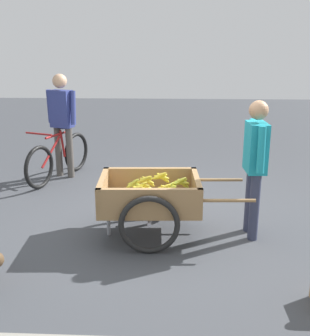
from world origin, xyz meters
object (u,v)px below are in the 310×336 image
vendor_person (255,158)px  fruit_cart (151,199)px  cyclist_person (62,116)px  bicycle (59,158)px

vendor_person → fruit_cart: bearing=2.6°
fruit_cart → cyclist_person: bearing=-54.4°
bicycle → cyclist_person: 0.66m
cyclist_person → fruit_cart: bearing=125.6°
fruit_cart → vendor_person: size_ratio=1.10×
fruit_cart → bicycle: bearing=-51.6°
vendor_person → bicycle: (2.72, -1.94, -0.56)m
bicycle → fruit_cart: bearing=128.4°
cyclist_person → bicycle: bearing=69.6°
fruit_cart → bicycle: (1.58, -1.99, -0.09)m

